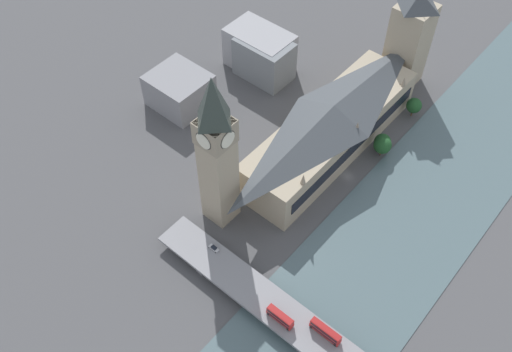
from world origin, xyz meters
The scene contains 15 objects.
ground_plane centered at (0.00, 0.00, 0.00)m, with size 600.00×600.00×0.00m, color #4C4C4F.
river_water centered at (-32.44, 0.00, 0.15)m, with size 52.89×360.00×0.30m, color #4C6066.
parliament_hall centered at (16.18, -8.00, 13.10)m, with size 26.82×96.97×26.40m.
clock_tower centered at (28.37, 50.03, 38.54)m, with size 12.28×12.28×73.04m.
victoria_tower centered at (16.24, -68.62, 25.18)m, with size 16.28×16.28×54.36m.
road_bridge centered at (-32.44, 70.56, 4.19)m, with size 137.78×13.99×5.19m.
double_decker_bus_lead centered at (-20.99, 73.20, 7.73)m, with size 10.58×2.60×4.59m.
double_decker_bus_rear centered at (-36.11, 67.32, 7.80)m, with size 11.98×2.49×4.72m.
car_southbound_lead centered at (16.51, 66.97, 5.87)m, with size 4.26×1.75×1.35m.
city_block_west centered at (70.26, -27.14, 10.46)m, with size 27.06×17.72×20.91m.
city_block_center centered at (76.29, -30.82, 10.58)m, with size 32.35×20.44×21.16m.
city_block_east centered at (87.70, 14.48, 8.40)m, with size 26.32×23.99×16.80m.
tree_embankment_near centered at (-1.63, -50.53, 6.47)m, with size 7.21×7.21×10.10m.
tree_embankment_mid centered at (-3.92, -19.72, 6.45)m, with size 7.99×7.99×10.46m.
tree_embankment_far centered at (-2.79, -21.54, 6.04)m, with size 7.54×7.54×9.82m.
Camera 1 is at (-71.20, 145.04, 191.48)m, focal length 40.00 mm.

